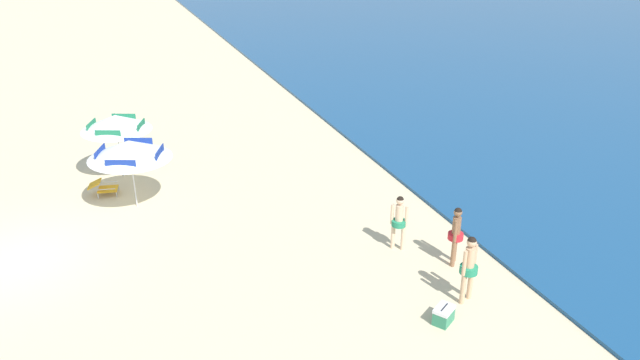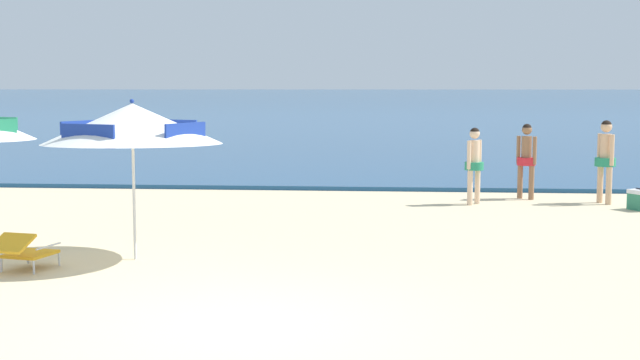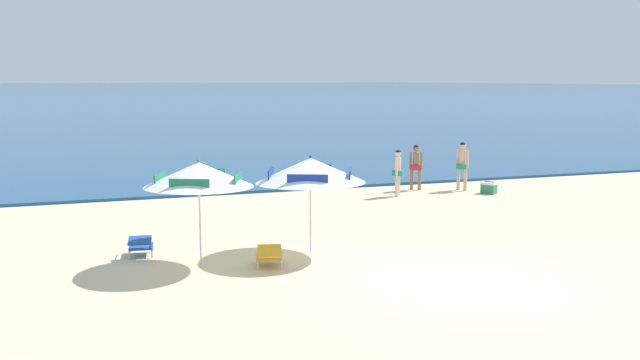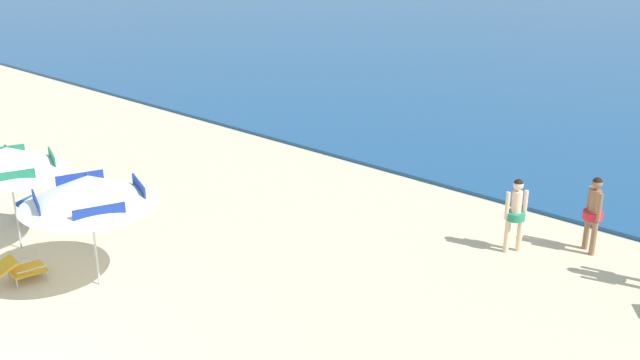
{
  "view_description": "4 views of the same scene",
  "coord_description": "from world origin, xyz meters",
  "px_view_note": "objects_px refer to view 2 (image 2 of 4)",
  "views": [
    {
      "loc": [
        15.75,
        2.28,
        8.64
      ],
      "look_at": [
        1.22,
        8.07,
        1.48
      ],
      "focal_mm": 34.41,
      "sensor_mm": 36.0,
      "label": 1
    },
    {
      "loc": [
        1.56,
        -8.67,
        2.4
      ],
      "look_at": [
        0.27,
        6.42,
        0.81
      ],
      "focal_mm": 49.73,
      "sensor_mm": 36.0,
      "label": 2
    },
    {
      "loc": [
        -6.93,
        -11.23,
        3.92
      ],
      "look_at": [
        -0.51,
        7.02,
        1.08
      ],
      "focal_mm": 38.56,
      "sensor_mm": 36.0,
      "label": 3
    },
    {
      "loc": [
        9.02,
        -3.36,
        6.79
      ],
      "look_at": [
        -0.1,
        7.33,
        1.4
      ],
      "focal_mm": 41.58,
      "sensor_mm": 36.0,
      "label": 4
    }
  ],
  "objects_px": {
    "person_standing_near_shore": "(605,156)",
    "person_standing_beside": "(474,160)",
    "beach_umbrella_striped_second": "(132,124)",
    "person_wading_in": "(526,156)",
    "lounge_chair_under_umbrella": "(24,250)"
  },
  "relations": [
    {
      "from": "lounge_chair_under_umbrella",
      "to": "person_standing_near_shore",
      "type": "bearing_deg",
      "value": 39.49
    },
    {
      "from": "beach_umbrella_striped_second",
      "to": "lounge_chair_under_umbrella",
      "type": "xyz_separation_m",
      "value": [
        -1.22,
        -0.89,
        -1.62
      ]
    },
    {
      "from": "beach_umbrella_striped_second",
      "to": "person_wading_in",
      "type": "relative_size",
      "value": 1.77
    },
    {
      "from": "lounge_chair_under_umbrella",
      "to": "beach_umbrella_striped_second",
      "type": "bearing_deg",
      "value": 36.06
    },
    {
      "from": "person_standing_beside",
      "to": "person_wading_in",
      "type": "xyz_separation_m",
      "value": [
        1.19,
        1.0,
        0.02
      ]
    },
    {
      "from": "beach_umbrella_striped_second",
      "to": "person_wading_in",
      "type": "distance_m",
      "value": 9.75
    },
    {
      "from": "beach_umbrella_striped_second",
      "to": "person_wading_in",
      "type": "bearing_deg",
      "value": 48.62
    },
    {
      "from": "beach_umbrella_striped_second",
      "to": "person_standing_beside",
      "type": "relative_size",
      "value": 1.81
    },
    {
      "from": "lounge_chair_under_umbrella",
      "to": "person_standing_near_shore",
      "type": "relative_size",
      "value": 0.56
    },
    {
      "from": "beach_umbrella_striped_second",
      "to": "lounge_chair_under_umbrella",
      "type": "height_order",
      "value": "beach_umbrella_striped_second"
    },
    {
      "from": "person_standing_near_shore",
      "to": "beach_umbrella_striped_second",
      "type": "bearing_deg",
      "value": -140.01
    },
    {
      "from": "person_standing_near_shore",
      "to": "person_standing_beside",
      "type": "xyz_separation_m",
      "value": [
        -2.7,
        -0.36,
        -0.08
      ]
    },
    {
      "from": "person_standing_near_shore",
      "to": "person_standing_beside",
      "type": "relative_size",
      "value": 1.09
    },
    {
      "from": "person_standing_near_shore",
      "to": "person_standing_beside",
      "type": "bearing_deg",
      "value": -172.4
    },
    {
      "from": "beach_umbrella_striped_second",
      "to": "person_standing_near_shore",
      "type": "relative_size",
      "value": 1.66
    }
  ]
}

